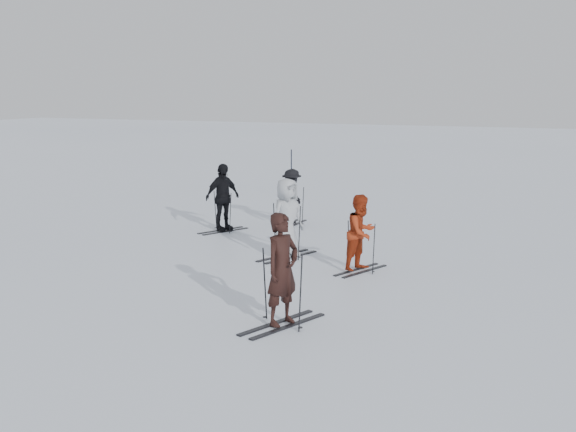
% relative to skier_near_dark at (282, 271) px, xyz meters
% --- Properties ---
extents(ground, '(120.00, 120.00, 0.00)m').
position_rel_skier_near_dark_xyz_m(ground, '(-1.80, 3.48, -0.94)').
color(ground, silver).
rests_on(ground, ground).
extents(skier_near_dark, '(0.66, 0.80, 1.89)m').
position_rel_skier_near_dark_xyz_m(skier_near_dark, '(0.00, 0.00, 0.00)').
color(skier_near_dark, black).
rests_on(skier_near_dark, ground).
extents(skier_red, '(0.87, 0.97, 1.65)m').
position_rel_skier_near_dark_xyz_m(skier_red, '(0.13, 4.00, -0.12)').
color(skier_red, maroon).
rests_on(skier_red, ground).
extents(skier_grey, '(0.86, 1.04, 1.84)m').
position_rel_skier_near_dark_xyz_m(skier_grey, '(-1.87, 4.58, -0.03)').
color(skier_grey, '#A6ABB0').
rests_on(skier_grey, ground).
extents(skier_uphill_left, '(0.88, 1.17, 1.85)m').
position_rel_skier_near_dark_xyz_m(skier_uphill_left, '(-4.70, 6.71, -0.02)').
color(skier_uphill_left, black).
rests_on(skier_uphill_left, ground).
extents(skier_uphill_far, '(0.61, 1.04, 1.59)m').
position_rel_skier_near_dark_xyz_m(skier_uphill_far, '(-3.33, 8.36, -0.15)').
color(skier_uphill_far, black).
rests_on(skier_uphill_far, ground).
extents(skis_near_dark, '(2.04, 1.53, 1.33)m').
position_rel_skier_near_dark_xyz_m(skis_near_dark, '(0.00, -0.00, -0.28)').
color(skis_near_dark, black).
rests_on(skis_near_dark, ground).
extents(skis_red, '(1.73, 1.30, 1.12)m').
position_rel_skier_near_dark_xyz_m(skis_red, '(0.13, 4.00, -0.38)').
color(skis_red, black).
rests_on(skis_red, ground).
extents(skis_grey, '(1.99, 1.49, 1.29)m').
position_rel_skier_near_dark_xyz_m(skis_grey, '(-1.87, 4.58, -0.30)').
color(skis_grey, black).
rests_on(skis_grey, ground).
extents(skis_uphill_left, '(1.77, 1.43, 1.14)m').
position_rel_skier_near_dark_xyz_m(skis_uphill_left, '(-4.70, 6.71, -0.37)').
color(skis_uphill_left, black).
rests_on(skis_uphill_left, ground).
extents(skis_uphill_far, '(1.59, 0.86, 1.15)m').
position_rel_skier_near_dark_xyz_m(skis_uphill_far, '(-3.33, 8.36, -0.37)').
color(skis_uphill_far, black).
rests_on(skis_uphill_far, ground).
extents(piste_marker, '(0.05, 0.05, 1.77)m').
position_rel_skier_near_dark_xyz_m(piste_marker, '(-5.21, 12.83, -0.06)').
color(piste_marker, black).
rests_on(piste_marker, ground).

